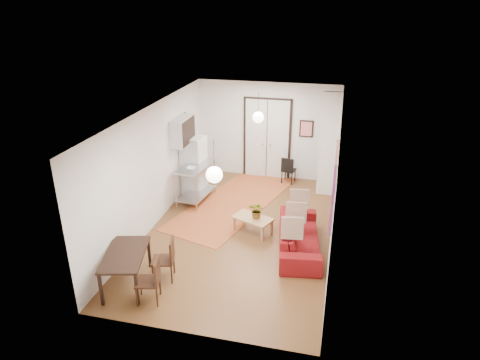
% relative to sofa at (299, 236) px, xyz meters
% --- Properties ---
extents(floor, '(7.00, 7.00, 0.00)m').
position_rel_sofa_xyz_m(floor, '(-1.44, 0.48, -0.32)').
color(floor, brown).
rests_on(floor, ground).
extents(ceiling, '(4.20, 7.00, 0.02)m').
position_rel_sofa_xyz_m(ceiling, '(-1.44, 0.48, 2.58)').
color(ceiling, silver).
rests_on(ceiling, wall_back).
extents(wall_back, '(4.20, 0.02, 2.90)m').
position_rel_sofa_xyz_m(wall_back, '(-1.44, 3.98, 1.13)').
color(wall_back, silver).
rests_on(wall_back, floor).
extents(wall_front, '(4.20, 0.02, 2.90)m').
position_rel_sofa_xyz_m(wall_front, '(-1.44, -3.02, 1.13)').
color(wall_front, silver).
rests_on(wall_front, floor).
extents(wall_left, '(0.02, 7.00, 2.90)m').
position_rel_sofa_xyz_m(wall_left, '(-3.54, 0.48, 1.13)').
color(wall_left, silver).
rests_on(wall_left, floor).
extents(wall_right, '(0.02, 7.00, 2.90)m').
position_rel_sofa_xyz_m(wall_right, '(0.66, 0.48, 1.13)').
color(wall_right, silver).
rests_on(wall_right, floor).
extents(double_doors, '(1.44, 0.06, 2.50)m').
position_rel_sofa_xyz_m(double_doors, '(-1.44, 3.94, 0.88)').
color(double_doors, silver).
rests_on(double_doors, wall_back).
extents(stub_partition, '(0.50, 0.10, 2.90)m').
position_rel_sofa_xyz_m(stub_partition, '(0.41, 3.03, 1.13)').
color(stub_partition, silver).
rests_on(stub_partition, floor).
extents(wall_cabinet, '(0.35, 1.00, 0.70)m').
position_rel_sofa_xyz_m(wall_cabinet, '(-3.36, 1.98, 1.58)').
color(wall_cabinet, silver).
rests_on(wall_cabinet, wall_left).
extents(painting_popart, '(0.05, 1.00, 1.00)m').
position_rel_sofa_xyz_m(painting_popart, '(0.63, -0.77, 1.33)').
color(painting_popart, red).
rests_on(painting_popart, wall_right).
extents(painting_abstract, '(0.05, 0.50, 0.60)m').
position_rel_sofa_xyz_m(painting_abstract, '(0.63, 1.28, 1.48)').
color(painting_abstract, beige).
rests_on(painting_abstract, wall_right).
extents(poster_back, '(0.40, 0.03, 0.50)m').
position_rel_sofa_xyz_m(poster_back, '(-0.29, 3.95, 1.28)').
color(poster_back, red).
rests_on(poster_back, wall_back).
extents(print_left, '(0.03, 0.44, 0.54)m').
position_rel_sofa_xyz_m(print_left, '(-3.51, 2.48, 1.63)').
color(print_left, '#A66645').
rests_on(print_left, wall_left).
extents(pendant_back, '(0.30, 0.30, 0.80)m').
position_rel_sofa_xyz_m(pendant_back, '(-1.44, 2.48, 1.93)').
color(pendant_back, white).
rests_on(pendant_back, ceiling).
extents(pendant_front, '(0.30, 0.30, 0.80)m').
position_rel_sofa_xyz_m(pendant_front, '(-1.44, -1.52, 1.93)').
color(pendant_front, white).
rests_on(pendant_front, ceiling).
extents(kilim_rug, '(2.93, 4.88, 0.01)m').
position_rel_sofa_xyz_m(kilim_rug, '(-1.94, 1.96, -0.32)').
color(kilim_rug, '#C05A30').
rests_on(kilim_rug, floor).
extents(sofa, '(1.16, 2.30, 0.64)m').
position_rel_sofa_xyz_m(sofa, '(0.00, 0.00, 0.00)').
color(sofa, maroon).
rests_on(sofa, floor).
extents(coffee_table, '(1.02, 0.81, 0.40)m').
position_rel_sofa_xyz_m(coffee_table, '(-1.14, 0.45, 0.03)').
color(coffee_table, tan).
rests_on(coffee_table, floor).
extents(potted_plant, '(0.44, 0.42, 0.39)m').
position_rel_sofa_xyz_m(potted_plant, '(-1.04, 0.45, 0.28)').
color(potted_plant, '#2D6432').
rests_on(potted_plant, coffee_table).
extents(kitchen_counter, '(0.82, 1.40, 1.02)m').
position_rel_sofa_xyz_m(kitchen_counter, '(-2.99, 1.83, 0.36)').
color(kitchen_counter, '#B4B7B9').
rests_on(kitchen_counter, floor).
extents(bowl, '(0.27, 0.27, 0.06)m').
position_rel_sofa_xyz_m(bowl, '(-2.99, 1.53, 0.73)').
color(bowl, beige).
rests_on(bowl, kitchen_counter).
extents(soap_bottle, '(0.11, 0.11, 0.21)m').
position_rel_sofa_xyz_m(soap_bottle, '(-3.04, 2.08, 0.80)').
color(soap_bottle, teal).
rests_on(soap_bottle, kitchen_counter).
extents(fridge, '(0.66, 0.66, 1.66)m').
position_rel_sofa_xyz_m(fridge, '(-3.19, 2.27, 0.51)').
color(fridge, silver).
rests_on(fridge, floor).
extents(dining_table, '(1.02, 1.42, 0.71)m').
position_rel_sofa_xyz_m(dining_table, '(-3.08, -2.05, 0.31)').
color(dining_table, black).
rests_on(dining_table, floor).
extents(dining_chair_near, '(0.50, 0.64, 0.88)m').
position_rel_sofa_xyz_m(dining_chair_near, '(-2.48, -1.61, 0.19)').
color(dining_chair_near, '#3C1F13').
rests_on(dining_chair_near, floor).
extents(dining_chair_far, '(0.50, 0.64, 0.88)m').
position_rel_sofa_xyz_m(dining_chair_far, '(-2.48, -2.31, 0.19)').
color(dining_chair_far, '#3C1F13').
rests_on(dining_chair_far, floor).
extents(black_side_chair, '(0.44, 0.44, 0.81)m').
position_rel_sofa_xyz_m(black_side_chair, '(-0.71, 3.69, 0.15)').
color(black_side_chair, black).
rests_on(black_side_chair, floor).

